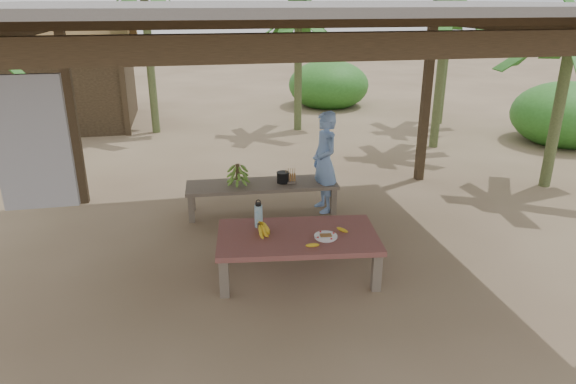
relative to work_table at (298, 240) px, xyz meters
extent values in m
plane|color=brown|center=(0.01, 0.53, -0.43)|extent=(80.00, 80.00, 0.00)
cube|color=black|center=(-2.79, 2.83, 0.92)|extent=(0.13, 0.13, 2.70)
cube|color=black|center=(2.81, 2.83, 0.92)|extent=(0.13, 0.13, 2.70)
cube|color=black|center=(0.01, -1.77, 2.27)|extent=(5.80, 0.14, 0.18)
cube|color=black|center=(0.01, 2.83, 2.27)|extent=(5.80, 0.14, 0.18)
cube|color=black|center=(-2.79, 0.53, 2.27)|extent=(0.14, 4.80, 0.18)
cube|color=black|center=(2.81, 0.53, 2.27)|extent=(0.14, 4.80, 0.18)
cube|color=slate|center=(0.01, 0.53, 2.49)|extent=(6.60, 5.60, 0.06)
cube|color=slate|center=(-2.09, -1.77, 1.72)|extent=(0.45, 0.05, 0.85)
cube|color=brown|center=(-0.86, -0.32, -0.21)|extent=(0.11, 0.11, 0.44)
cube|color=brown|center=(0.76, -0.52, -0.21)|extent=(0.11, 0.11, 0.44)
cube|color=brown|center=(-0.76, 0.52, -0.21)|extent=(0.11, 0.11, 0.44)
cube|color=brown|center=(0.86, 0.32, -0.21)|extent=(0.11, 0.11, 0.44)
cube|color=maroon|center=(0.00, 0.00, 0.04)|extent=(1.91, 1.21, 0.06)
cube|color=brown|center=(-1.16, 1.72, -0.23)|extent=(0.08, 0.08, 0.40)
cube|color=brown|center=(0.89, 1.61, -0.23)|extent=(0.08, 0.08, 0.40)
cube|color=brown|center=(-1.14, 2.18, -0.23)|extent=(0.08, 0.08, 0.40)
cube|color=brown|center=(0.92, 2.07, -0.23)|extent=(0.08, 0.08, 0.40)
cube|color=brown|center=(-0.12, 1.90, -0.01)|extent=(2.23, 0.72, 0.05)
cylinder|color=white|center=(0.29, -0.15, 0.07)|extent=(0.24, 0.24, 0.01)
cylinder|color=white|center=(0.29, -0.15, 0.09)|extent=(0.26, 0.26, 0.02)
cube|color=brown|center=(0.29, -0.15, 0.09)|extent=(0.14, 0.10, 0.02)
ellipsoid|color=yellow|center=(0.09, -0.33, 0.09)|extent=(0.17, 0.06, 0.04)
ellipsoid|color=yellow|center=(0.52, -0.03, 0.09)|extent=(0.13, 0.14, 0.04)
cylinder|color=teal|center=(-0.40, 0.30, 0.20)|extent=(0.09, 0.09, 0.27)
cylinder|color=black|center=(-0.40, 0.30, 0.35)|extent=(0.07, 0.07, 0.03)
torus|color=black|center=(-0.40, 0.30, 0.38)|extent=(0.06, 0.01, 0.06)
cylinder|color=black|center=(0.19, 1.87, 0.09)|extent=(0.18, 0.18, 0.15)
imported|color=#7DA6EC|center=(0.79, 1.80, 0.31)|extent=(0.42, 0.59, 1.50)
cube|color=black|center=(-4.49, 8.53, 0.57)|extent=(4.00, 3.00, 2.00)
cube|color=brown|center=(-4.49, 7.68, 1.92)|extent=(4.40, 1.73, 1.00)
cube|color=brown|center=(-4.49, 9.38, 1.92)|extent=(4.40, 1.73, 1.00)
cylinder|color=#596638|center=(4.02, 4.72, 1.11)|extent=(0.18, 0.18, 3.10)
cylinder|color=#596638|center=(1.49, 6.79, 0.95)|extent=(0.18, 0.18, 2.76)
cylinder|color=#596638|center=(-1.87, 7.20, 1.24)|extent=(0.18, 0.18, 3.35)
cylinder|color=#596638|center=(4.76, 2.08, 0.91)|extent=(0.18, 0.18, 2.69)
cylinder|color=#596638|center=(5.15, 6.74, 1.14)|extent=(0.18, 0.18, 3.14)
camera|label=1|loc=(-1.13, -5.11, 2.57)|focal=32.00mm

